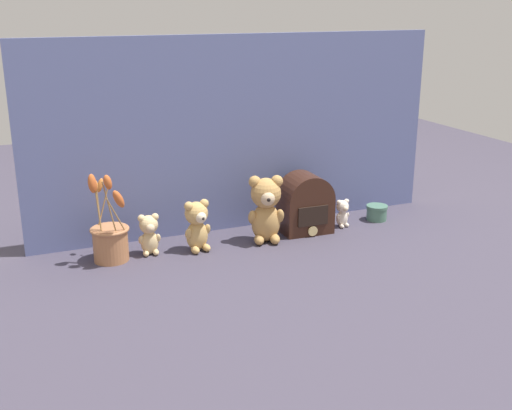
% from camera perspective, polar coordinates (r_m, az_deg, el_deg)
% --- Properties ---
extents(ground_plane, '(4.00, 4.00, 0.00)m').
position_cam_1_polar(ground_plane, '(2.24, 0.20, -3.19)').
color(ground_plane, '#3D3847').
extents(backdrop_wall, '(1.52, 0.02, 0.69)m').
position_cam_1_polar(backdrop_wall, '(2.29, -1.44, 6.32)').
color(backdrop_wall, slate).
rests_on(backdrop_wall, ground).
extents(teddy_bear_large, '(0.13, 0.12, 0.24)m').
position_cam_1_polar(teddy_bear_large, '(2.19, 0.89, -0.24)').
color(teddy_bear_large, tan).
rests_on(teddy_bear_large, ground).
extents(teddy_bear_medium, '(0.10, 0.09, 0.18)m').
position_cam_1_polar(teddy_bear_medium, '(2.13, -5.23, -1.76)').
color(teddy_bear_medium, tan).
rests_on(teddy_bear_medium, ground).
extents(teddy_bear_small, '(0.07, 0.07, 0.14)m').
position_cam_1_polar(teddy_bear_small, '(2.13, -9.47, -2.51)').
color(teddy_bear_small, '#DBBC84').
rests_on(teddy_bear_small, ground).
extents(teddy_bear_tiny, '(0.06, 0.05, 0.10)m').
position_cam_1_polar(teddy_bear_tiny, '(2.38, 7.70, -0.66)').
color(teddy_bear_tiny, beige).
rests_on(teddy_bear_tiny, ground).
extents(flower_vase, '(0.12, 0.16, 0.30)m').
position_cam_1_polar(flower_vase, '(2.10, -12.85, -2.85)').
color(flower_vase, '#AD7047').
rests_on(flower_vase, ground).
extents(vintage_radio, '(0.18, 0.14, 0.22)m').
position_cam_1_polar(vintage_radio, '(2.31, 4.40, 0.02)').
color(vintage_radio, '#381E14').
rests_on(vintage_radio, ground).
extents(decorative_tin_tall, '(0.08, 0.08, 0.06)m').
position_cam_1_polar(decorative_tin_tall, '(2.48, 10.68, -0.66)').
color(decorative_tin_tall, '#47705B').
rests_on(decorative_tin_tall, ground).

